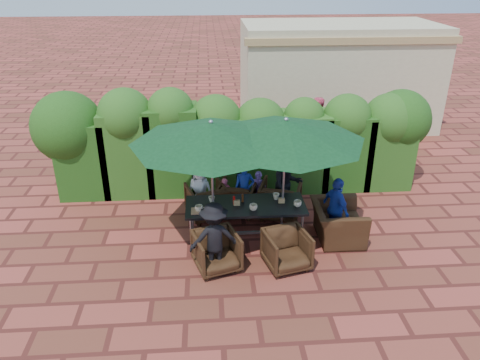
{
  "coord_description": "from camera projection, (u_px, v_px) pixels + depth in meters",
  "views": [
    {
      "loc": [
        -0.68,
        -7.75,
        5.0
      ],
      "look_at": [
        -0.09,
        0.4,
        1.11
      ],
      "focal_mm": 35.0,
      "sensor_mm": 36.0,
      "label": 1
    }
  ],
  "objects": [
    {
      "name": "sauce_bottle",
      "position": [
        243.0,
        198.0,
        8.97
      ],
      "size": [
        0.04,
        0.04,
        0.17
      ],
      "primitive_type": "cylinder",
      "color": "#4C230C",
      "rests_on": "dining_table"
    },
    {
      "name": "number_block_left",
      "position": [
        237.0,
        203.0,
        8.88
      ],
      "size": [
        0.12,
        0.06,
        0.1
      ],
      "primitive_type": "cube",
      "color": "tan",
      "rests_on": "dining_table"
    },
    {
      "name": "cup_c",
      "position": [
        253.0,
        207.0,
        8.69
      ],
      "size": [
        0.15,
        0.15,
        0.12
      ],
      "primitive_type": "imported",
      "color": "beige",
      "rests_on": "dining_table"
    },
    {
      "name": "cup_e",
      "position": [
        298.0,
        204.0,
        8.83
      ],
      "size": [
        0.15,
        0.15,
        0.12
      ],
      "primitive_type": "imported",
      "color": "beige",
      "rests_on": "dining_table"
    },
    {
      "name": "ground",
      "position": [
        246.0,
        240.0,
        9.18
      ],
      "size": [
        80.0,
        80.0,
        0.0
      ],
      "primitive_type": "plane",
      "color": "#94372D",
      "rests_on": "ground"
    },
    {
      "name": "ketchup_bottle",
      "position": [
        234.0,
        200.0,
        8.89
      ],
      "size": [
        0.04,
        0.04,
        0.17
      ],
      "primitive_type": "cylinder",
      "color": "#B20C0A",
      "rests_on": "dining_table"
    },
    {
      "name": "chair_far_left",
      "position": [
        207.0,
        199.0,
        9.86
      ],
      "size": [
        0.96,
        0.93,
        0.8
      ],
      "primitive_type": "imported",
      "rotation": [
        0.0,
        0.0,
        3.45
      ],
      "color": "black",
      "rests_on": "ground"
    },
    {
      "name": "number_block_right",
      "position": [
        281.0,
        200.0,
        8.96
      ],
      "size": [
        0.12,
        0.06,
        0.1
      ],
      "primitive_type": "cube",
      "color": "tan",
      "rests_on": "dining_table"
    },
    {
      "name": "hedge_wall",
      "position": [
        233.0,
        136.0,
        10.69
      ],
      "size": [
        9.1,
        1.6,
        2.48
      ],
      "color": "#19360E",
      "rests_on": "ground"
    },
    {
      "name": "serving_tray",
      "position": [
        201.0,
        211.0,
        8.68
      ],
      "size": [
        0.35,
        0.25,
        0.02
      ],
      "primitive_type": "cube",
      "color": "#AC7853",
      "rests_on": "dining_table"
    },
    {
      "name": "child_left",
      "position": [
        225.0,
        195.0,
        10.05
      ],
      "size": [
        0.35,
        0.32,
        0.77
      ],
      "primitive_type": "imported",
      "rotation": [
        0.0,
        0.0,
        0.43
      ],
      "color": "#EC537B",
      "rests_on": "ground"
    },
    {
      "name": "chair_near_left",
      "position": [
        217.0,
        250.0,
        8.19
      ],
      "size": [
        0.91,
        0.88,
        0.76
      ],
      "primitive_type": "imported",
      "rotation": [
        0.0,
        0.0,
        0.31
      ],
      "color": "black",
      "rests_on": "ground"
    },
    {
      "name": "umbrella_right",
      "position": [
        286.0,
        131.0,
        8.35
      ],
      "size": [
        2.92,
        2.92,
        2.46
      ],
      "color": "gray",
      "rests_on": "ground"
    },
    {
      "name": "chair_far_mid",
      "position": [
        238.0,
        196.0,
        10.02
      ],
      "size": [
        0.94,
        0.91,
        0.79
      ],
      "primitive_type": "imported",
      "rotation": [
        0.0,
        0.0,
        2.86
      ],
      "color": "black",
      "rests_on": "ground"
    },
    {
      "name": "cup_a",
      "position": [
        199.0,
        208.0,
        8.65
      ],
      "size": [
        0.15,
        0.15,
        0.12
      ],
      "primitive_type": "imported",
      "color": "beige",
      "rests_on": "dining_table"
    },
    {
      "name": "pedestrian_c",
      "position": [
        353.0,
        128.0,
        12.86
      ],
      "size": [
        1.01,
        1.05,
        1.57
      ],
      "primitive_type": "imported",
      "rotation": [
        0.0,
        0.0,
        2.3
      ],
      "color": "gray",
      "rests_on": "ground"
    },
    {
      "name": "umbrella_left",
      "position": [
        211.0,
        133.0,
        8.23
      ],
      "size": [
        2.94,
        2.94,
        2.46
      ],
      "color": "gray",
      "rests_on": "ground"
    },
    {
      "name": "building",
      "position": [
        337.0,
        75.0,
        15.01
      ],
      "size": [
        6.2,
        3.08,
        3.2
      ],
      "color": "beige",
      "rests_on": "ground"
    },
    {
      "name": "adult_far_left",
      "position": [
        200.0,
        190.0,
        9.88
      ],
      "size": [
        0.64,
        0.53,
        1.13
      ],
      "primitive_type": "imported",
      "rotation": [
        0.0,
        0.0,
        -0.41
      ],
      "color": "silver",
      "rests_on": "ground"
    },
    {
      "name": "adult_far_mid",
      "position": [
        244.0,
        190.0,
        9.84
      ],
      "size": [
        0.43,
        0.35,
        1.18
      ],
      "primitive_type": "imported",
      "rotation": [
        0.0,
        0.0,
        0.01
      ],
      "color": "navy",
      "rests_on": "ground"
    },
    {
      "name": "child_right",
      "position": [
        258.0,
        192.0,
        10.05
      ],
      "size": [
        0.4,
        0.37,
        0.92
      ],
      "primitive_type": "imported",
      "rotation": [
        0.0,
        0.0,
        -0.36
      ],
      "color": "#8253B5",
      "rests_on": "ground"
    },
    {
      "name": "adult_end_right",
      "position": [
        336.0,
        209.0,
        8.99
      ],
      "size": [
        0.62,
        0.83,
        1.28
      ],
      "primitive_type": "imported",
      "rotation": [
        0.0,
        0.0,
        1.95
      ],
      "color": "navy",
      "rests_on": "ground"
    },
    {
      "name": "pedestrian_a",
      "position": [
        298.0,
        129.0,
        12.73
      ],
      "size": [
        1.44,
        1.43,
        1.6
      ],
      "primitive_type": "imported",
      "rotation": [
        0.0,
        0.0,
        2.36
      ],
      "color": "#238337",
      "rests_on": "ground"
    },
    {
      "name": "cup_b",
      "position": [
        212.0,
        199.0,
        8.98
      ],
      "size": [
        0.12,
        0.12,
        0.12
      ],
      "primitive_type": "imported",
      "color": "beige",
      "rests_on": "dining_table"
    },
    {
      "name": "adult_near_left",
      "position": [
        214.0,
        238.0,
        8.01
      ],
      "size": [
        0.9,
        0.5,
        1.33
      ],
      "primitive_type": "imported",
      "rotation": [
        0.0,
        0.0,
        3.28
      ],
      "color": "black",
      "rests_on": "ground"
    },
    {
      "name": "adult_far_right",
      "position": [
        287.0,
        185.0,
        9.8
      ],
      "size": [
        0.75,
        0.55,
        1.4
      ],
      "primitive_type": "imported",
      "rotation": [
        0.0,
        0.0,
        0.23
      ],
      "color": "black",
      "rests_on": "ground"
    },
    {
      "name": "chair_far_right",
      "position": [
        280.0,
        198.0,
        9.86
      ],
      "size": [
        1.02,
        0.99,
        0.85
      ],
      "primitive_type": "imported",
      "rotation": [
        0.0,
        0.0,
        2.83
      ],
      "color": "black",
      "rests_on": "ground"
    },
    {
      "name": "dining_table",
      "position": [
        246.0,
        208.0,
        8.95
      ],
      "size": [
        2.28,
        0.9,
        0.75
      ],
      "color": "black",
      "rests_on": "ground"
    },
    {
      "name": "pedestrian_b",
      "position": [
        316.0,
        127.0,
        12.81
      ],
      "size": [
        0.84,
        0.56,
        1.65
      ],
      "primitive_type": "imported",
      "rotation": [
        0.0,
        0.0,
        3.24
      ],
      "color": "#EC537B",
      "rests_on": "ground"
    },
    {
      "name": "chair_near_right",
      "position": [
        287.0,
        248.0,
        8.24
      ],
      "size": [
        0.88,
        0.85,
        0.75
      ],
      "primitive_type": "imported",
      "rotation": [
        0.0,
        0.0,
        0.26
      ],
      "color": "black",
      "rests_on": "ground"
    },
    {
      "name": "chair_end_right",
      "position": [
        338.0,
        217.0,
        9.04
      ],
      "size": [
        0.73,
        1.1,
        0.95
      ],
      "primitive_type": "imported",
      "rotation": [
        0.0,
        0.0,
        1.55
      ],
      "color": "black",
      "rests_on": "ground"
    },
    {
      "name": "cup_d",
      "position": [
        276.0,
        196.0,
        9.09
      ],
      "size": [
        0.13,
        0.13,
        0.12
      ],
      "primitive_type": "imported",
      "color": "beige",
      "rests_on": "dining_table"
    }
  ]
}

